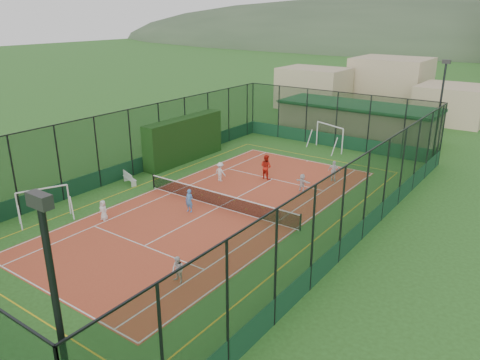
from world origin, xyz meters
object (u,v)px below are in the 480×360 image
object	(u,v)px
futsal_goal_near	(44,204)
child_far_back	(302,183)
child_far_right	(334,171)
coach	(266,167)
futsal_goal_far	(329,137)
child_near_mid	(189,201)
child_far_left	(220,172)
clubhouse	(357,120)
child_near_left	(103,210)
floodlight_ne	(439,114)
child_near_right	(178,270)
white_bench	(130,178)

from	to	relation	value
futsal_goal_near	child_far_back	xyz separation A→B (m)	(10.24, 12.85, -0.31)
child_far_right	child_far_back	distance (m)	3.24
futsal_goal_near	coach	distance (m)	15.21
futsal_goal_far	child_near_mid	bearing A→B (deg)	-70.30
futsal_goal_far	child_far_left	distance (m)	12.47
clubhouse	futsal_goal_near	size ratio (longest dim) A/B	5.19
child_near_left	child_far_back	size ratio (longest dim) A/B	0.98
floodlight_ne	coach	xyz separation A→B (m)	(-9.09, -10.39, -3.21)
futsal_goal_far	child_near_right	xyz separation A→B (m)	(3.94, -23.89, -0.46)
clubhouse	child_near_right	xyz separation A→B (m)	(3.85, -29.93, -0.92)
child_far_left	coach	size ratio (longest dim) A/B	0.78
child_far_back	child_near_right	bearing A→B (deg)	98.37
clubhouse	child_far_right	world-z (taller)	clubhouse
child_near_mid	clubhouse	bearing A→B (deg)	82.55
clubhouse	child_far_back	distance (m)	16.80
futsal_goal_near	child_near_right	size ratio (longest dim) A/B	2.29
child_near_left	child_far_right	bearing A→B (deg)	59.54
white_bench	clubhouse	bearing A→B (deg)	90.64
child_far_left	futsal_goal_far	bearing A→B (deg)	-99.00
floodlight_ne	futsal_goal_near	bearing A→B (deg)	-123.60
child_near_mid	child_far_right	world-z (taller)	child_far_right
child_near_mid	futsal_goal_near	bearing A→B (deg)	-142.57
white_bench	child_near_right	distance (m)	13.88
floodlight_ne	child_near_right	world-z (taller)	floodlight_ne
white_bench	child_near_right	xyz separation A→B (m)	(11.65, -7.55, 0.20)
child_near_left	futsal_goal_near	bearing A→B (deg)	-147.37
clubhouse	futsal_goal_near	bearing A→B (deg)	-104.01
clubhouse	child_far_right	distance (m)	13.95
white_bench	futsal_goal_near	size ratio (longest dim) A/B	0.55
child_near_mid	child_far_back	bearing A→B (deg)	56.00
child_near_mid	child_near_right	bearing A→B (deg)	-57.23
child_near_left	child_far_right	world-z (taller)	child_far_right
floodlight_ne	white_bench	size ratio (longest dim) A/B	5.10
coach	futsal_goal_near	bearing A→B (deg)	70.06
floodlight_ne	child_near_mid	xyz separation A→B (m)	(-9.63, -18.22, -3.39)
child_far_back	floodlight_ne	bearing A→B (deg)	-112.68
child_near_left	child_near_right	distance (m)	8.58
clubhouse	coach	size ratio (longest dim) A/B	8.37
child_far_right	coach	size ratio (longest dim) A/B	0.84
floodlight_ne	child_far_back	size ratio (longest dim) A/B	6.64
child_near_left	futsal_goal_far	bearing A→B (deg)	78.42
floodlight_ne	child_far_back	distance (m)	12.97
white_bench	child_near_left	bearing A→B (deg)	-36.12
futsal_goal_near	child_near_mid	size ratio (longest dim) A/B	2.02
child_far_back	futsal_goal_near	bearing A→B (deg)	55.84
futsal_goal_near	child_far_back	distance (m)	16.44
child_near_right	child_far_left	distance (m)	13.52
white_bench	child_near_right	world-z (taller)	child_near_right
floodlight_ne	child_near_right	distance (m)	25.22
child_near_mid	coach	bearing A→B (deg)	81.15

